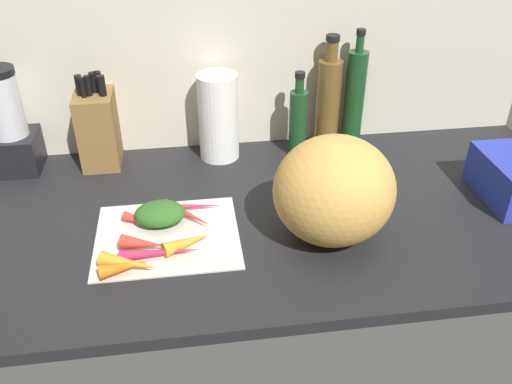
% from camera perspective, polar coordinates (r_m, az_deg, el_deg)
% --- Properties ---
extents(ground_plane, '(1.70, 0.80, 0.03)m').
position_cam_1_polar(ground_plane, '(1.40, 1.44, -2.24)').
color(ground_plane, black).
extents(wall_back, '(1.70, 0.03, 0.60)m').
position_cam_1_polar(wall_back, '(1.60, -0.69, 15.05)').
color(wall_back, beige).
rests_on(wall_back, ground_plane).
extents(cutting_board, '(0.34, 0.29, 0.01)m').
position_cam_1_polar(cutting_board, '(1.31, -9.24, -4.51)').
color(cutting_board, beige).
rests_on(cutting_board, ground_plane).
extents(carrot_0, '(0.13, 0.08, 0.03)m').
position_cam_1_polar(carrot_0, '(1.21, -13.18, -7.25)').
color(carrot_0, orange).
rests_on(carrot_0, cutting_board).
extents(carrot_1, '(0.16, 0.03, 0.02)m').
position_cam_1_polar(carrot_1, '(1.38, -6.87, -1.50)').
color(carrot_1, '#B2264C').
rests_on(carrot_1, cutting_board).
extents(carrot_2, '(0.10, 0.08, 0.02)m').
position_cam_1_polar(carrot_2, '(1.34, -11.71, -2.97)').
color(carrot_2, red).
rests_on(carrot_2, cutting_board).
extents(carrot_3, '(0.12, 0.08, 0.03)m').
position_cam_1_polar(carrot_3, '(1.25, -7.14, -5.20)').
color(carrot_3, orange).
rests_on(carrot_3, cutting_board).
extents(carrot_4, '(0.12, 0.13, 0.02)m').
position_cam_1_polar(carrot_4, '(1.35, -7.16, -2.31)').
color(carrot_4, red).
rests_on(carrot_4, cutting_board).
extents(carrot_5, '(0.11, 0.06, 0.04)m').
position_cam_1_polar(carrot_5, '(1.26, -11.69, -5.32)').
color(carrot_5, red).
rests_on(carrot_5, cutting_board).
extents(carrot_6, '(0.18, 0.03, 0.03)m').
position_cam_1_polar(carrot_6, '(1.24, -9.95, -6.24)').
color(carrot_6, '#B2264C').
rests_on(carrot_6, cutting_board).
extents(carrot_7, '(0.11, 0.06, 0.03)m').
position_cam_1_polar(carrot_7, '(1.21, -13.57, -7.59)').
color(carrot_7, orange).
rests_on(carrot_7, cutting_board).
extents(carrot_greens_pile, '(0.12, 0.09, 0.05)m').
position_cam_1_polar(carrot_greens_pile, '(1.33, -10.00, -2.22)').
color(carrot_greens_pile, '#2D6023').
rests_on(carrot_greens_pile, cutting_board).
extents(winter_squash, '(0.28, 0.26, 0.25)m').
position_cam_1_polar(winter_squash, '(1.24, 8.15, 0.14)').
color(winter_squash, gold).
rests_on(winter_squash, ground_plane).
extents(knife_block, '(0.10, 0.14, 0.27)m').
position_cam_1_polar(knife_block, '(1.60, -16.16, 6.46)').
color(knife_block, brown).
rests_on(knife_block, ground_plane).
extents(blender_appliance, '(0.13, 0.13, 0.30)m').
position_cam_1_polar(blender_appliance, '(1.65, -24.38, 6.13)').
color(blender_appliance, black).
rests_on(blender_appliance, ground_plane).
extents(paper_towel_roll, '(0.11, 0.11, 0.25)m').
position_cam_1_polar(paper_towel_roll, '(1.57, -3.95, 7.82)').
color(paper_towel_roll, white).
rests_on(paper_towel_roll, ground_plane).
extents(bottle_0, '(0.05, 0.05, 0.25)m').
position_cam_1_polar(bottle_0, '(1.60, 4.40, 7.42)').
color(bottle_0, '#19421E').
rests_on(bottle_0, ground_plane).
extents(bottle_1, '(0.07, 0.07, 0.34)m').
position_cam_1_polar(bottle_1, '(1.64, 7.55, 9.42)').
color(bottle_1, brown).
rests_on(bottle_1, ground_plane).
extents(bottle_2, '(0.06, 0.06, 0.36)m').
position_cam_1_polar(bottle_2, '(1.65, 10.23, 9.62)').
color(bottle_2, '#19421E').
rests_on(bottle_2, ground_plane).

